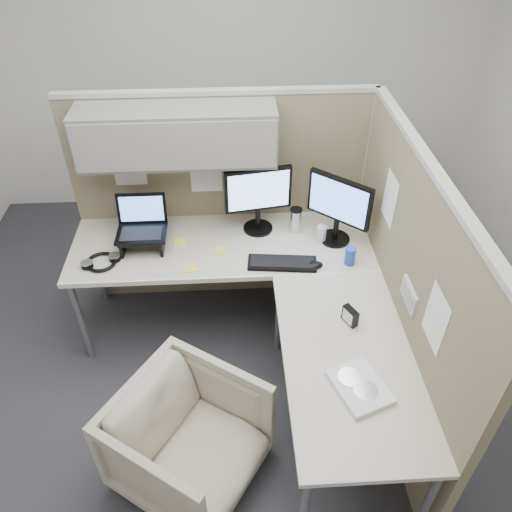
{
  "coord_description": "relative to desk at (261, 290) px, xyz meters",
  "views": [
    {
      "loc": [
        -0.03,
        -2.07,
        2.76
      ],
      "look_at": [
        0.1,
        0.25,
        0.85
      ],
      "focal_mm": 35.0,
      "sensor_mm": 36.0,
      "label": 1
    }
  ],
  "objects": [
    {
      "name": "ground",
      "position": [
        -0.12,
        -0.13,
        -0.69
      ],
      "size": [
        4.5,
        4.5,
        0.0
      ],
      "primitive_type": "plane",
      "color": "#2B2B2F",
      "rests_on": "ground"
    },
    {
      "name": "partition_back",
      "position": [
        -0.34,
        0.7,
        0.41
      ],
      "size": [
        2.0,
        0.36,
        1.63
      ],
      "color": "#817554",
      "rests_on": "ground"
    },
    {
      "name": "partition_right",
      "position": [
        0.78,
        -0.19,
        0.13
      ],
      "size": [
        0.07,
        2.03,
        1.63
      ],
      "color": "#817554",
      "rests_on": "ground"
    },
    {
      "name": "desk",
      "position": [
        0.0,
        0.0,
        0.0
      ],
      "size": [
        2.0,
        1.98,
        0.73
      ],
      "color": "beige",
      "rests_on": "ground"
    },
    {
      "name": "office_chair",
      "position": [
        -0.43,
        -0.75,
        -0.33
      ],
      "size": [
        0.92,
        0.93,
        0.71
      ],
      "primitive_type": "imported",
      "rotation": [
        0.0,
        0.0,
        0.98
      ],
      "color": "#BFAE98",
      "rests_on": "ground"
    },
    {
      "name": "monitor_left",
      "position": [
        0.01,
        0.56,
        0.32
      ],
      "size": [
        0.44,
        0.2,
        0.47
      ],
      "rotation": [
        0.0,
        0.0,
        0.16
      ],
      "color": "black",
      "rests_on": "desk"
    },
    {
      "name": "monitor_right",
      "position": [
        0.52,
        0.41,
        0.32
      ],
      "size": [
        0.35,
        0.32,
        0.47
      ],
      "rotation": [
        0.0,
        0.0,
        -0.72
      ],
      "color": "black",
      "rests_on": "desk"
    },
    {
      "name": "laptop_station",
      "position": [
        -0.74,
        0.42,
        0.17
      ],
      "size": [
        0.32,
        0.27,
        0.33
      ],
      "color": "black",
      "rests_on": "desk"
    },
    {
      "name": "keyboard",
      "position": [
        0.14,
        0.17,
        0.05
      ],
      "size": [
        0.44,
        0.19,
        0.02
      ],
      "primitive_type": "cube",
      "rotation": [
        0.0,
        0.0,
        -0.11
      ],
      "color": "black",
      "rests_on": "desk"
    },
    {
      "name": "mouse",
      "position": [
        0.35,
        0.14,
        0.06
      ],
      "size": [
        0.1,
        0.07,
        0.03
      ],
      "primitive_type": "ellipsoid",
      "rotation": [
        0.0,
        0.0,
        -0.04
      ],
      "color": "black",
      "rests_on": "desk"
    },
    {
      "name": "travel_mug",
      "position": [
        0.27,
        0.53,
        0.13
      ],
      "size": [
        0.08,
        0.08,
        0.17
      ],
      "color": "silver",
      "rests_on": "desk"
    },
    {
      "name": "soda_can_green",
      "position": [
        0.57,
        0.16,
        0.1
      ],
      "size": [
        0.07,
        0.07,
        0.12
      ],
      "primitive_type": "cylinder",
      "color": "#1E3FA5",
      "rests_on": "desk"
    },
    {
      "name": "soda_can_silver",
      "position": [
        0.42,
        0.4,
        0.1
      ],
      "size": [
        0.07,
        0.07,
        0.12
      ],
      "primitive_type": "cylinder",
      "color": "silver",
      "rests_on": "desk"
    },
    {
      "name": "sticky_note_d",
      "position": [
        -0.24,
        0.33,
        0.05
      ],
      "size": [
        0.1,
        0.1,
        0.01
      ],
      "primitive_type": "cube",
      "rotation": [
        0.0,
        0.0,
        -0.32
      ],
      "color": "#FFED43",
      "rests_on": "desk"
    },
    {
      "name": "sticky_note_c",
      "position": [
        -0.51,
        0.45,
        0.05
      ],
      "size": [
        0.09,
        0.09,
        0.01
      ],
      "primitive_type": "cube",
      "rotation": [
        0.0,
        0.0,
        0.22
      ],
      "color": "#FFED43",
      "rests_on": "desk"
    },
    {
      "name": "sticky_note_a",
      "position": [
        -0.43,
        0.17,
        0.05
      ],
      "size": [
        0.09,
        0.09,
        0.01
      ],
      "primitive_type": "cube",
      "rotation": [
        0.0,
        0.0,
        0.14
      ],
      "color": "#FFED43",
      "rests_on": "desk"
    },
    {
      "name": "headphones",
      "position": [
        -0.99,
        0.25,
        0.06
      ],
      "size": [
        0.25,
        0.25,
        0.04
      ],
      "rotation": [
        0.0,
        0.0,
        0.36
      ],
      "color": "black",
      "rests_on": "desk"
    },
    {
      "name": "paper_stack",
      "position": [
        0.42,
        -0.77,
        0.06
      ],
      "size": [
        0.31,
        0.35,
        0.03
      ],
      "rotation": [
        0.0,
        0.0,
        0.35
      ],
      "color": "white",
      "rests_on": "desk"
    },
    {
      "name": "desk_clock",
      "position": [
        0.46,
        -0.34,
        0.09
      ],
      "size": [
        0.08,
        0.11,
        0.1
      ],
      "rotation": [
        0.0,
        0.0,
        -1.08
      ],
      "color": "black",
      "rests_on": "desk"
    }
  ]
}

